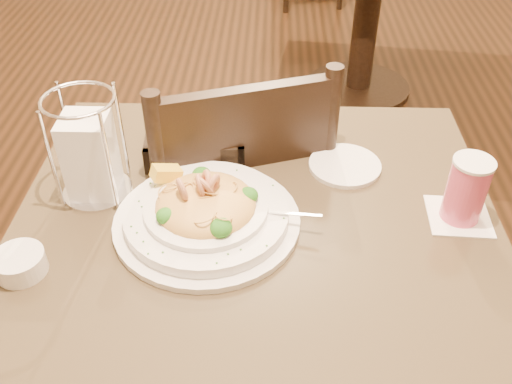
{
  "coord_description": "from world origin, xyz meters",
  "views": [
    {
      "loc": [
        0.02,
        -0.75,
        1.44
      ],
      "look_at": [
        0.0,
        0.02,
        0.81
      ],
      "focal_mm": 40.0,
      "sensor_mm": 36.0,
      "label": 1
    }
  ],
  "objects_px": {
    "main_table": "(256,316)",
    "pasta_bowl": "(206,211)",
    "butter_ramekin": "(20,263)",
    "dining_chair_near": "(234,210)",
    "bread_basket": "(196,142)",
    "napkin_caddy": "(90,154)",
    "side_plate": "(345,165)",
    "drink_glass": "(466,190)"
  },
  "relations": [
    {
      "from": "dining_chair_near",
      "to": "side_plate",
      "type": "relative_size",
      "value": 6.25
    },
    {
      "from": "bread_basket",
      "to": "dining_chair_near",
      "type": "bearing_deg",
      "value": 48.26
    },
    {
      "from": "pasta_bowl",
      "to": "side_plate",
      "type": "distance_m",
      "value": 0.32
    },
    {
      "from": "butter_ramekin",
      "to": "dining_chair_near",
      "type": "bearing_deg",
      "value": 53.81
    },
    {
      "from": "dining_chair_near",
      "to": "bread_basket",
      "type": "xyz_separation_m",
      "value": [
        -0.07,
        -0.08,
        0.26
      ]
    },
    {
      "from": "butter_ramekin",
      "to": "drink_glass",
      "type": "bearing_deg",
      "value": 11.88
    },
    {
      "from": "pasta_bowl",
      "to": "drink_glass",
      "type": "bearing_deg",
      "value": 4.06
    },
    {
      "from": "main_table",
      "to": "dining_chair_near",
      "type": "xyz_separation_m",
      "value": [
        -0.07,
        0.34,
        -0.0
      ]
    },
    {
      "from": "drink_glass",
      "to": "napkin_caddy",
      "type": "xyz_separation_m",
      "value": [
        -0.69,
        0.05,
        0.03
      ]
    },
    {
      "from": "napkin_caddy",
      "to": "side_plate",
      "type": "xyz_separation_m",
      "value": [
        0.49,
        0.1,
        -0.09
      ]
    },
    {
      "from": "butter_ramekin",
      "to": "pasta_bowl",
      "type": "bearing_deg",
      "value": 23.22
    },
    {
      "from": "dining_chair_near",
      "to": "butter_ramekin",
      "type": "distance_m",
      "value": 0.6
    },
    {
      "from": "bread_basket",
      "to": "side_plate",
      "type": "height_order",
      "value": "bread_basket"
    },
    {
      "from": "napkin_caddy",
      "to": "side_plate",
      "type": "relative_size",
      "value": 1.42
    },
    {
      "from": "drink_glass",
      "to": "pasta_bowl",
      "type": "bearing_deg",
      "value": -175.94
    },
    {
      "from": "main_table",
      "to": "pasta_bowl",
      "type": "distance_m",
      "value": 0.28
    },
    {
      "from": "side_plate",
      "to": "butter_ramekin",
      "type": "xyz_separation_m",
      "value": [
        -0.56,
        -0.31,
        0.01
      ]
    },
    {
      "from": "bread_basket",
      "to": "butter_ramekin",
      "type": "relative_size",
      "value": 2.53
    },
    {
      "from": "side_plate",
      "to": "pasta_bowl",
      "type": "bearing_deg",
      "value": -145.89
    },
    {
      "from": "bread_basket",
      "to": "napkin_caddy",
      "type": "relative_size",
      "value": 1.02
    },
    {
      "from": "pasta_bowl",
      "to": "bread_basket",
      "type": "height_order",
      "value": "pasta_bowl"
    },
    {
      "from": "main_table",
      "to": "butter_ramekin",
      "type": "relative_size",
      "value": 10.59
    },
    {
      "from": "side_plate",
      "to": "main_table",
      "type": "bearing_deg",
      "value": -130.9
    },
    {
      "from": "pasta_bowl",
      "to": "butter_ramekin",
      "type": "distance_m",
      "value": 0.32
    },
    {
      "from": "pasta_bowl",
      "to": "bread_basket",
      "type": "bearing_deg",
      "value": 101.0
    },
    {
      "from": "pasta_bowl",
      "to": "side_plate",
      "type": "xyz_separation_m",
      "value": [
        0.27,
        0.18,
        -0.03
      ]
    },
    {
      "from": "butter_ramekin",
      "to": "bread_basket",
      "type": "bearing_deg",
      "value": 55.12
    },
    {
      "from": "drink_glass",
      "to": "side_plate",
      "type": "bearing_deg",
      "value": 143.08
    },
    {
      "from": "dining_chair_near",
      "to": "butter_ramekin",
      "type": "bearing_deg",
      "value": 35.25
    },
    {
      "from": "napkin_caddy",
      "to": "pasta_bowl",
      "type": "bearing_deg",
      "value": -21.21
    },
    {
      "from": "pasta_bowl",
      "to": "butter_ramekin",
      "type": "height_order",
      "value": "pasta_bowl"
    },
    {
      "from": "side_plate",
      "to": "dining_chair_near",
      "type": "bearing_deg",
      "value": 151.96
    },
    {
      "from": "butter_ramekin",
      "to": "side_plate",
      "type": "bearing_deg",
      "value": 28.67
    },
    {
      "from": "side_plate",
      "to": "butter_ramekin",
      "type": "distance_m",
      "value": 0.64
    },
    {
      "from": "dining_chair_near",
      "to": "side_plate",
      "type": "xyz_separation_m",
      "value": [
        0.24,
        -0.13,
        0.24
      ]
    },
    {
      "from": "napkin_caddy",
      "to": "butter_ramekin",
      "type": "height_order",
      "value": "napkin_caddy"
    },
    {
      "from": "dining_chair_near",
      "to": "bread_basket",
      "type": "bearing_deg",
      "value": 29.7
    },
    {
      "from": "butter_ramekin",
      "to": "main_table",
      "type": "bearing_deg",
      "value": 14.96
    },
    {
      "from": "drink_glass",
      "to": "napkin_caddy",
      "type": "bearing_deg",
      "value": 175.58
    },
    {
      "from": "dining_chair_near",
      "to": "napkin_caddy",
      "type": "distance_m",
      "value": 0.47
    },
    {
      "from": "pasta_bowl",
      "to": "main_table",
      "type": "bearing_deg",
      "value": -14.87
    },
    {
      "from": "dining_chair_near",
      "to": "butter_ramekin",
      "type": "xyz_separation_m",
      "value": [
        -0.32,
        -0.44,
        0.26
      ]
    }
  ]
}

